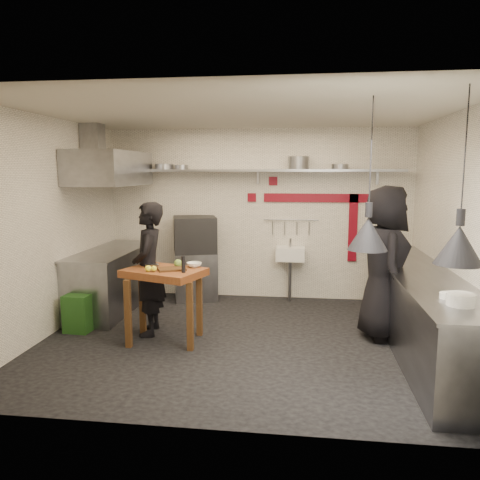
# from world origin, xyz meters

# --- Properties ---
(floor) EXTENTS (5.00, 5.00, 0.00)m
(floor) POSITION_xyz_m (0.00, 0.00, 0.00)
(floor) COLOR black
(floor) RESTS_ON ground
(ceiling) EXTENTS (5.00, 5.00, 0.00)m
(ceiling) POSITION_xyz_m (0.00, 0.00, 2.80)
(ceiling) COLOR beige
(ceiling) RESTS_ON floor
(wall_back) EXTENTS (5.00, 0.04, 2.80)m
(wall_back) POSITION_xyz_m (0.00, 2.10, 1.40)
(wall_back) COLOR white
(wall_back) RESTS_ON floor
(wall_front) EXTENTS (5.00, 0.04, 2.80)m
(wall_front) POSITION_xyz_m (0.00, -2.10, 1.40)
(wall_front) COLOR white
(wall_front) RESTS_ON floor
(wall_left) EXTENTS (0.04, 4.20, 2.80)m
(wall_left) POSITION_xyz_m (-2.50, 0.00, 1.40)
(wall_left) COLOR white
(wall_left) RESTS_ON floor
(wall_right) EXTENTS (0.04, 4.20, 2.80)m
(wall_right) POSITION_xyz_m (2.50, 0.00, 1.40)
(wall_right) COLOR white
(wall_right) RESTS_ON floor
(red_band_horiz) EXTENTS (1.70, 0.02, 0.14)m
(red_band_horiz) POSITION_xyz_m (0.95, 2.08, 1.68)
(red_band_horiz) COLOR maroon
(red_band_horiz) RESTS_ON wall_back
(red_band_vert) EXTENTS (0.14, 0.02, 1.10)m
(red_band_vert) POSITION_xyz_m (1.55, 2.08, 1.20)
(red_band_vert) COLOR maroon
(red_band_vert) RESTS_ON wall_back
(red_tile_a) EXTENTS (0.14, 0.02, 0.14)m
(red_tile_a) POSITION_xyz_m (0.25, 2.08, 1.95)
(red_tile_a) COLOR maroon
(red_tile_a) RESTS_ON wall_back
(red_tile_b) EXTENTS (0.14, 0.02, 0.14)m
(red_tile_b) POSITION_xyz_m (-0.10, 2.08, 1.68)
(red_tile_b) COLOR maroon
(red_tile_b) RESTS_ON wall_back
(back_shelf) EXTENTS (4.60, 0.34, 0.04)m
(back_shelf) POSITION_xyz_m (0.00, 1.92, 2.12)
(back_shelf) COLOR slate
(back_shelf) RESTS_ON wall_back
(shelf_bracket_left) EXTENTS (0.04, 0.06, 0.24)m
(shelf_bracket_left) POSITION_xyz_m (-1.90, 2.07, 2.02)
(shelf_bracket_left) COLOR slate
(shelf_bracket_left) RESTS_ON wall_back
(shelf_bracket_mid) EXTENTS (0.04, 0.06, 0.24)m
(shelf_bracket_mid) POSITION_xyz_m (0.00, 2.07, 2.02)
(shelf_bracket_mid) COLOR slate
(shelf_bracket_mid) RESTS_ON wall_back
(shelf_bracket_right) EXTENTS (0.04, 0.06, 0.24)m
(shelf_bracket_right) POSITION_xyz_m (1.90, 2.07, 2.02)
(shelf_bracket_right) COLOR slate
(shelf_bracket_right) RESTS_ON wall_back
(pan_far_left) EXTENTS (0.37, 0.37, 0.09)m
(pan_far_left) POSITION_xyz_m (-1.53, 1.92, 2.19)
(pan_far_left) COLOR slate
(pan_far_left) RESTS_ON back_shelf
(pan_mid_left) EXTENTS (0.23, 0.23, 0.07)m
(pan_mid_left) POSITION_xyz_m (-1.24, 1.92, 2.18)
(pan_mid_left) COLOR slate
(pan_mid_left) RESTS_ON back_shelf
(stock_pot) EXTENTS (0.38, 0.38, 0.20)m
(stock_pot) POSITION_xyz_m (0.66, 1.92, 2.24)
(stock_pot) COLOR slate
(stock_pot) RESTS_ON back_shelf
(pan_right) EXTENTS (0.30, 0.30, 0.08)m
(pan_right) POSITION_xyz_m (1.30, 1.92, 2.18)
(pan_right) COLOR slate
(pan_right) RESTS_ON back_shelf
(oven_stand) EXTENTS (0.82, 0.78, 0.80)m
(oven_stand) POSITION_xyz_m (-1.00, 1.82, 0.40)
(oven_stand) COLOR slate
(oven_stand) RESTS_ON floor
(combi_oven) EXTENTS (0.82, 0.79, 0.58)m
(combi_oven) POSITION_xyz_m (-1.00, 1.77, 1.09)
(combi_oven) COLOR black
(combi_oven) RESTS_ON oven_stand
(oven_door) EXTENTS (0.47, 0.17, 0.46)m
(oven_door) POSITION_xyz_m (-0.99, 1.52, 1.09)
(oven_door) COLOR maroon
(oven_door) RESTS_ON combi_oven
(oven_glass) EXTENTS (0.37, 0.13, 0.34)m
(oven_glass) POSITION_xyz_m (-0.99, 1.48, 1.09)
(oven_glass) COLOR black
(oven_glass) RESTS_ON oven_door
(hand_sink) EXTENTS (0.46, 0.34, 0.22)m
(hand_sink) POSITION_xyz_m (0.55, 1.92, 0.78)
(hand_sink) COLOR white
(hand_sink) RESTS_ON wall_back
(sink_tap) EXTENTS (0.03, 0.03, 0.14)m
(sink_tap) POSITION_xyz_m (0.55, 1.92, 0.96)
(sink_tap) COLOR slate
(sink_tap) RESTS_ON hand_sink
(sink_drain) EXTENTS (0.06, 0.06, 0.66)m
(sink_drain) POSITION_xyz_m (0.55, 1.88, 0.34)
(sink_drain) COLOR slate
(sink_drain) RESTS_ON floor
(utensil_rail) EXTENTS (0.90, 0.02, 0.02)m
(utensil_rail) POSITION_xyz_m (0.55, 2.06, 1.32)
(utensil_rail) COLOR slate
(utensil_rail) RESTS_ON wall_back
(counter_right) EXTENTS (0.70, 3.80, 0.90)m
(counter_right) POSITION_xyz_m (2.15, 0.00, 0.45)
(counter_right) COLOR slate
(counter_right) RESTS_ON floor
(counter_right_top) EXTENTS (0.76, 3.90, 0.03)m
(counter_right_top) POSITION_xyz_m (2.15, 0.00, 0.92)
(counter_right_top) COLOR slate
(counter_right_top) RESTS_ON counter_right
(plate_stack) EXTENTS (0.26, 0.26, 0.11)m
(plate_stack) POSITION_xyz_m (2.12, -1.40, 0.99)
(plate_stack) COLOR white
(plate_stack) RESTS_ON counter_right_top
(small_bowl_right) EXTENTS (0.20, 0.20, 0.05)m
(small_bowl_right) POSITION_xyz_m (2.10, -1.15, 0.96)
(small_bowl_right) COLOR white
(small_bowl_right) RESTS_ON counter_right_top
(counter_left) EXTENTS (0.70, 1.90, 0.90)m
(counter_left) POSITION_xyz_m (-2.15, 1.05, 0.45)
(counter_left) COLOR slate
(counter_left) RESTS_ON floor
(counter_left_top) EXTENTS (0.76, 2.00, 0.03)m
(counter_left_top) POSITION_xyz_m (-2.15, 1.05, 0.92)
(counter_left_top) COLOR slate
(counter_left_top) RESTS_ON counter_left
(extractor_hood) EXTENTS (0.78, 1.60, 0.50)m
(extractor_hood) POSITION_xyz_m (-2.10, 1.05, 2.15)
(extractor_hood) COLOR slate
(extractor_hood) RESTS_ON ceiling
(hood_duct) EXTENTS (0.28, 0.28, 0.50)m
(hood_duct) POSITION_xyz_m (-2.35, 1.05, 2.55)
(hood_duct) COLOR slate
(hood_duct) RESTS_ON ceiling
(green_bin) EXTENTS (0.35, 0.35, 0.50)m
(green_bin) POSITION_xyz_m (-2.19, 0.06, 0.25)
(green_bin) COLOR #1E4F19
(green_bin) RESTS_ON floor
(prep_table) EXTENTS (1.08, 0.91, 0.92)m
(prep_table) POSITION_xyz_m (-0.95, -0.17, 0.46)
(prep_table) COLOR brown
(prep_table) RESTS_ON floor
(cutting_board) EXTENTS (0.39, 0.35, 0.02)m
(cutting_board) POSITION_xyz_m (-0.84, -0.20, 0.93)
(cutting_board) COLOR #4F3017
(cutting_board) RESTS_ON prep_table
(pepper_mill) EXTENTS (0.06, 0.06, 0.20)m
(pepper_mill) POSITION_xyz_m (-0.66, -0.33, 1.02)
(pepper_mill) COLOR black
(pepper_mill) RESTS_ON prep_table
(lemon_a) EXTENTS (0.10, 0.10, 0.08)m
(lemon_a) POSITION_xyz_m (-1.09, -0.34, 0.96)
(lemon_a) COLOR yellow
(lemon_a) RESTS_ON prep_table
(lemon_b) EXTENTS (0.08, 0.08, 0.07)m
(lemon_b) POSITION_xyz_m (-1.02, -0.33, 0.96)
(lemon_b) COLOR yellow
(lemon_b) RESTS_ON prep_table
(veg_ball) EXTENTS (0.13, 0.13, 0.10)m
(veg_ball) POSITION_xyz_m (-0.80, -0.05, 0.97)
(veg_ball) COLOR olive
(veg_ball) RESTS_ON prep_table
(steel_tray) EXTENTS (0.19, 0.16, 0.03)m
(steel_tray) POSITION_xyz_m (-1.14, -0.04, 0.94)
(steel_tray) COLOR slate
(steel_tray) RESTS_ON prep_table
(bowl) EXTENTS (0.25, 0.25, 0.06)m
(bowl) POSITION_xyz_m (-0.61, 0.00, 0.95)
(bowl) COLOR white
(bowl) RESTS_ON prep_table
(heat_lamp_near) EXTENTS (0.43, 0.43, 1.44)m
(heat_lamp_near) POSITION_xyz_m (1.35, -1.05, 2.08)
(heat_lamp_near) COLOR black
(heat_lamp_near) RESTS_ON ceiling
(heat_lamp_far) EXTENTS (0.46, 0.46, 1.47)m
(heat_lamp_far) POSITION_xyz_m (2.02, -1.56, 2.07)
(heat_lamp_far) COLOR black
(heat_lamp_far) RESTS_ON ceiling
(chef_left) EXTENTS (0.52, 0.69, 1.72)m
(chef_left) POSITION_xyz_m (-1.23, 0.08, 0.86)
(chef_left) COLOR black
(chef_left) RESTS_ON floor
(chef_right) EXTENTS (0.68, 0.99, 1.94)m
(chef_right) POSITION_xyz_m (1.76, 0.32, 0.97)
(chef_right) COLOR black
(chef_right) RESTS_ON floor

